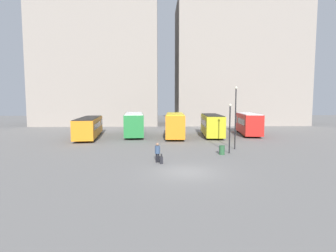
{
  "coord_description": "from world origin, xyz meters",
  "views": [
    {
      "loc": [
        -1.93,
        -17.87,
        4.85
      ],
      "look_at": [
        -0.77,
        14.27,
        1.95
      ],
      "focal_mm": 28.0,
      "sensor_mm": 36.0,
      "label": 1
    }
  ],
  "objects_px": {
    "suitcase": "(161,160)",
    "lamp_post_0": "(230,124)",
    "bus_1": "(134,123)",
    "bus_2": "(175,124)",
    "bus_0": "(89,126)",
    "trash_bin": "(222,150)",
    "bus_3": "(212,124)",
    "lamp_post_1": "(236,113)",
    "bus_4": "(248,123)",
    "traveler": "(157,151)"
  },
  "relations": [
    {
      "from": "bus_0",
      "to": "bus_2",
      "type": "bearing_deg",
      "value": -97.97
    },
    {
      "from": "bus_1",
      "to": "traveler",
      "type": "relative_size",
      "value": 6.68
    },
    {
      "from": "bus_4",
      "to": "trash_bin",
      "type": "xyz_separation_m",
      "value": [
        -7.64,
        -15.15,
        -1.31
      ]
    },
    {
      "from": "bus_0",
      "to": "trash_bin",
      "type": "bearing_deg",
      "value": -136.09
    },
    {
      "from": "suitcase",
      "to": "lamp_post_0",
      "type": "xyz_separation_m",
      "value": [
        6.55,
        3.99,
        2.56
      ]
    },
    {
      "from": "lamp_post_1",
      "to": "traveler",
      "type": "bearing_deg",
      "value": -144.44
    },
    {
      "from": "bus_2",
      "to": "trash_bin",
      "type": "bearing_deg",
      "value": -160.9
    },
    {
      "from": "bus_1",
      "to": "bus_4",
      "type": "distance_m",
      "value": 17.16
    },
    {
      "from": "bus_2",
      "to": "traveler",
      "type": "distance_m",
      "value": 15.71
    },
    {
      "from": "bus_0",
      "to": "lamp_post_0",
      "type": "relative_size",
      "value": 2.51
    },
    {
      "from": "lamp_post_0",
      "to": "trash_bin",
      "type": "bearing_deg",
      "value": -145.67
    },
    {
      "from": "trash_bin",
      "to": "bus_3",
      "type": "bearing_deg",
      "value": 82.45
    },
    {
      "from": "lamp_post_1",
      "to": "lamp_post_0",
      "type": "bearing_deg",
      "value": -118.37
    },
    {
      "from": "bus_2",
      "to": "trash_bin",
      "type": "xyz_separation_m",
      "value": [
        3.6,
        -12.52,
        -1.37
      ]
    },
    {
      "from": "traveler",
      "to": "bus_1",
      "type": "bearing_deg",
      "value": 4.83
    },
    {
      "from": "suitcase",
      "to": "bus_4",
      "type": "bearing_deg",
      "value": -42.13
    },
    {
      "from": "bus_2",
      "to": "bus_4",
      "type": "distance_m",
      "value": 11.55
    },
    {
      "from": "bus_2",
      "to": "suitcase",
      "type": "bearing_deg",
      "value": 175.55
    },
    {
      "from": "suitcase",
      "to": "lamp_post_1",
      "type": "height_order",
      "value": "lamp_post_1"
    },
    {
      "from": "bus_1",
      "to": "bus_0",
      "type": "bearing_deg",
      "value": 102.71
    },
    {
      "from": "suitcase",
      "to": "lamp_post_0",
      "type": "bearing_deg",
      "value": -65.08
    },
    {
      "from": "traveler",
      "to": "suitcase",
      "type": "xyz_separation_m",
      "value": [
        0.3,
        -0.42,
        -0.66
      ]
    },
    {
      "from": "bus_1",
      "to": "lamp_post_1",
      "type": "xyz_separation_m",
      "value": [
        11.53,
        -11.93,
        1.97
      ]
    },
    {
      "from": "bus_0",
      "to": "suitcase",
      "type": "bearing_deg",
      "value": -155.33
    },
    {
      "from": "bus_4",
      "to": "lamp_post_1",
      "type": "height_order",
      "value": "lamp_post_1"
    },
    {
      "from": "bus_3",
      "to": "trash_bin",
      "type": "height_order",
      "value": "bus_3"
    },
    {
      "from": "bus_4",
      "to": "lamp_post_1",
      "type": "relative_size",
      "value": 1.53
    },
    {
      "from": "bus_3",
      "to": "suitcase",
      "type": "relative_size",
      "value": 11.71
    },
    {
      "from": "bus_2",
      "to": "bus_3",
      "type": "height_order",
      "value": "bus_2"
    },
    {
      "from": "bus_2",
      "to": "suitcase",
      "type": "distance_m",
      "value": 16.13
    },
    {
      "from": "bus_4",
      "to": "trash_bin",
      "type": "relative_size",
      "value": 11.64
    },
    {
      "from": "bus_1",
      "to": "lamp_post_0",
      "type": "height_order",
      "value": "lamp_post_0"
    },
    {
      "from": "bus_3",
      "to": "bus_4",
      "type": "bearing_deg",
      "value": -69.3
    },
    {
      "from": "bus_0",
      "to": "bus_2",
      "type": "distance_m",
      "value": 11.99
    },
    {
      "from": "bus_4",
      "to": "suitcase",
      "type": "relative_size",
      "value": 12.15
    },
    {
      "from": "bus_2",
      "to": "bus_0",
      "type": "bearing_deg",
      "value": 91.83
    },
    {
      "from": "trash_bin",
      "to": "lamp_post_0",
      "type": "bearing_deg",
      "value": 34.33
    },
    {
      "from": "traveler",
      "to": "trash_bin",
      "type": "xyz_separation_m",
      "value": [
        6.0,
        2.98,
        -0.53
      ]
    },
    {
      "from": "suitcase",
      "to": "trash_bin",
      "type": "bearing_deg",
      "value": -65.55
    },
    {
      "from": "bus_2",
      "to": "bus_3",
      "type": "distance_m",
      "value": 5.47
    },
    {
      "from": "bus_0",
      "to": "trash_bin",
      "type": "xyz_separation_m",
      "value": [
        15.58,
        -12.77,
        -1.1
      ]
    },
    {
      "from": "lamp_post_1",
      "to": "trash_bin",
      "type": "bearing_deg",
      "value": -126.35
    },
    {
      "from": "bus_2",
      "to": "trash_bin",
      "type": "relative_size",
      "value": 11.14
    },
    {
      "from": "suitcase",
      "to": "bus_1",
      "type": "bearing_deg",
      "value": 5.48
    },
    {
      "from": "lamp_post_0",
      "to": "lamp_post_1",
      "type": "relative_size",
      "value": 0.73
    },
    {
      "from": "bus_3",
      "to": "lamp_post_1",
      "type": "xyz_separation_m",
      "value": [
        0.24,
        -10.72,
        2.07
      ]
    },
    {
      "from": "lamp_post_1",
      "to": "trash_bin",
      "type": "height_order",
      "value": "lamp_post_1"
    },
    {
      "from": "bus_0",
      "to": "trash_bin",
      "type": "height_order",
      "value": "bus_0"
    },
    {
      "from": "lamp_post_0",
      "to": "bus_3",
      "type": "bearing_deg",
      "value": 85.86
    },
    {
      "from": "bus_4",
      "to": "lamp_post_0",
      "type": "relative_size",
      "value": 2.09
    }
  ]
}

